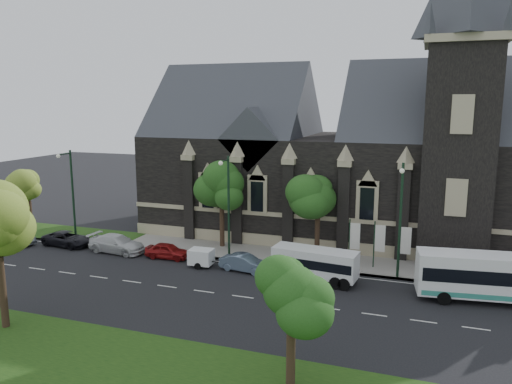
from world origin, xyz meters
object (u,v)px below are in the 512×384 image
at_px(street_lamp_mid, 228,202).
at_px(car_far_grey, 16,238).
at_px(tree_park_near, 2,223).
at_px(car_far_black, 67,239).
at_px(box_trailer, 201,257).
at_px(shuttle_bus, 315,262).
at_px(banner_flag_center, 378,241).
at_px(car_far_white, 117,244).
at_px(banner_flag_left, 353,239).
at_px(street_lamp_far, 71,191).
at_px(sedan, 245,263).
at_px(tree_walk_right, 321,192).
at_px(car_far_red, 168,251).
at_px(banner_flag_right, 404,243).
at_px(tree_park_east, 296,294).
at_px(tour_coach, 505,277).
at_px(tree_walk_left, 224,187).
at_px(tree_walk_far, 30,187).
at_px(street_lamp_near, 400,215).

height_order(street_lamp_mid, car_far_grey, street_lamp_mid).
relative_size(tree_park_near, car_far_black, 1.76).
height_order(street_lamp_mid, box_trailer, street_lamp_mid).
xyz_separation_m(shuttle_bus, car_far_grey, (-29.12, 0.14, -0.78)).
distance_m(car_far_black, car_far_grey, 5.11).
bearing_deg(banner_flag_center, shuttle_bus, -134.97).
bearing_deg(car_far_white, banner_flag_left, -77.42).
relative_size(street_lamp_mid, shuttle_bus, 1.36).
distance_m(street_lamp_far, sedan, 18.92).
bearing_deg(tree_walk_right, banner_flag_center, -18.64).
bearing_deg(box_trailer, car_far_red, 162.72).
distance_m(tree_walk_right, car_far_red, 14.28).
height_order(tree_park_near, street_lamp_far, street_lamp_far).
relative_size(shuttle_bus, sedan, 1.60).
distance_m(banner_flag_right, sedan, 12.75).
bearing_deg(banner_flag_left, car_far_grey, -172.59).
relative_size(tree_park_near, tree_park_east, 1.36).
bearing_deg(car_far_black, banner_flag_center, -79.92).
xyz_separation_m(tour_coach, car_far_black, (-37.15, 1.40, -1.13)).
distance_m(tree_walk_left, street_lamp_mid, 4.08).
relative_size(tree_walk_right, street_lamp_far, 0.87).
height_order(tree_walk_far, shuttle_bus, tree_walk_far).
xyz_separation_m(street_lamp_near, car_far_black, (-30.09, -0.89, -4.44)).
height_order(street_lamp_near, banner_flag_left, street_lamp_near).
relative_size(banner_flag_center, banner_flag_right, 1.00).
distance_m(banner_flag_left, car_far_black, 26.58).
bearing_deg(street_lamp_mid, tree_walk_right, 26.65).
height_order(tree_walk_right, banner_flag_left, tree_walk_right).
height_order(tree_park_near, box_trailer, tree_park_near).
bearing_deg(tree_walk_left, tree_walk_far, -178.63).
relative_size(street_lamp_near, banner_flag_right, 2.25).
height_order(street_lamp_far, car_far_white, street_lamp_far).
xyz_separation_m(box_trailer, car_far_black, (-14.58, 1.30, -0.16)).
distance_m(street_lamp_near, car_far_white, 24.83).
xyz_separation_m(car_far_black, car_far_grey, (-4.95, -1.27, -0.01)).
bearing_deg(tree_walk_left, box_trailer, -87.16).
height_order(tree_park_east, tree_walk_right, tree_walk_right).
xyz_separation_m(tree_walk_left, shuttle_bus, (9.88, -5.91, -4.29)).
bearing_deg(street_lamp_near, car_far_black, -178.30).
bearing_deg(banner_flag_right, car_far_black, -174.73).
height_order(shuttle_bus, sedan, shuttle_bus).
height_order(banner_flag_center, car_far_white, banner_flag_center).
xyz_separation_m(banner_flag_right, car_far_black, (-30.38, -2.80, -1.71)).
relative_size(street_lamp_far, shuttle_bus, 1.36).
bearing_deg(street_lamp_far, tour_coach, -3.54).
relative_size(tree_walk_left, car_far_white, 1.40).
height_order(tree_park_near, banner_flag_left, tree_park_near).
bearing_deg(car_far_black, sedan, -89.16).
xyz_separation_m(tree_park_near, tree_walk_far, (-16.05, 18.95, -1.80)).
bearing_deg(street_lamp_near, tree_park_east, -103.11).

